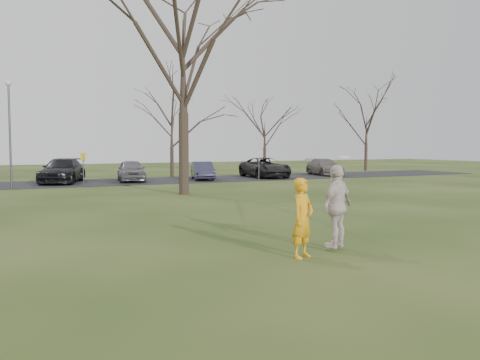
% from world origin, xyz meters
% --- Properties ---
extents(ground, '(120.00, 120.00, 0.00)m').
position_xyz_m(ground, '(0.00, 0.00, 0.00)').
color(ground, '#1E380F').
rests_on(ground, ground).
extents(parking_strip, '(62.00, 6.50, 0.04)m').
position_xyz_m(parking_strip, '(0.00, 25.00, 0.02)').
color(parking_strip, black).
rests_on(parking_strip, ground).
extents(player_defender, '(0.79, 0.69, 1.83)m').
position_xyz_m(player_defender, '(-0.43, -0.24, 0.91)').
color(player_defender, orange).
rests_on(player_defender, ground).
extents(car_3, '(3.93, 5.98, 1.61)m').
position_xyz_m(car_3, '(-2.83, 25.57, 0.85)').
color(car_3, black).
rests_on(car_3, parking_strip).
extents(car_4, '(2.44, 4.62, 1.50)m').
position_xyz_m(car_4, '(1.63, 25.00, 0.79)').
color(car_4, slate).
rests_on(car_4, parking_strip).
extents(car_5, '(2.26, 4.14, 1.29)m').
position_xyz_m(car_5, '(6.67, 24.41, 0.69)').
color(car_5, '#303048').
rests_on(car_5, parking_strip).
extents(car_6, '(2.94, 5.66, 1.52)m').
position_xyz_m(car_6, '(11.96, 24.77, 0.80)').
color(car_6, black).
rests_on(car_6, parking_strip).
extents(car_7, '(2.69, 4.91, 1.35)m').
position_xyz_m(car_7, '(17.87, 25.30, 0.71)').
color(car_7, slate).
rests_on(car_7, parking_strip).
extents(catching_play, '(1.28, 0.94, 2.23)m').
position_xyz_m(catching_play, '(0.76, 0.09, 1.09)').
color(catching_play, beige).
rests_on(catching_play, ground).
extents(lamp_post, '(0.34, 0.34, 6.27)m').
position_xyz_m(lamp_post, '(-6.00, 22.50, 3.97)').
color(lamp_post, '#47474C').
rests_on(lamp_post, ground).
extents(sign_yellow, '(0.35, 0.35, 2.08)m').
position_xyz_m(sign_yellow, '(-2.00, 22.00, 1.45)').
color(sign_yellow, '#47474C').
rests_on(sign_yellow, ground).
extents(sign_white, '(0.35, 0.35, 2.08)m').
position_xyz_m(sign_white, '(10.00, 22.00, 1.45)').
color(sign_white, '#47474C').
rests_on(sign_white, ground).
extents(big_tree, '(9.00, 9.00, 14.00)m').
position_xyz_m(big_tree, '(2.00, 15.00, 7.00)').
color(big_tree, '#352821').
rests_on(big_tree, ground).
extents(small_tree_row, '(55.00, 5.90, 8.50)m').
position_xyz_m(small_tree_row, '(4.38, 30.06, 3.89)').
color(small_tree_row, '#352821').
rests_on(small_tree_row, ground).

